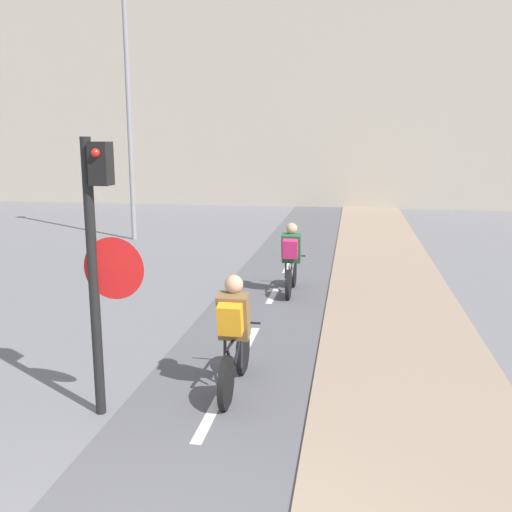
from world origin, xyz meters
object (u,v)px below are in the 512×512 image
street_lamp_far (127,77)px  cyclist_far (291,260)px  traffic_light_pole (99,248)px  cyclist_near (234,337)px

street_lamp_far → cyclist_far: size_ratio=5.10×
traffic_light_pole → street_lamp_far: bearing=110.0°
street_lamp_far → cyclist_far: (5.38, -5.43, -4.04)m
cyclist_far → cyclist_near: bearing=-92.5°
street_lamp_far → cyclist_near: (5.18, -9.96, -4.03)m
street_lamp_far → cyclist_near: 11.93m
street_lamp_far → cyclist_near: street_lamp_far is taller
traffic_light_pole → cyclist_far: size_ratio=1.95×
traffic_light_pole → street_lamp_far: street_lamp_far is taller
traffic_light_pole → cyclist_near: traffic_light_pole is taller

